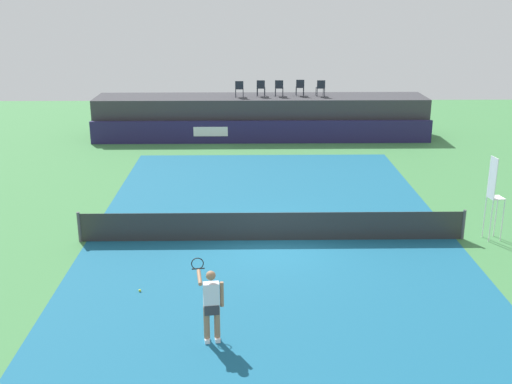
{
  "coord_description": "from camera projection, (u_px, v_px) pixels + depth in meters",
  "views": [
    {
      "loc": [
        -0.84,
        -18.8,
        7.74
      ],
      "look_at": [
        -0.49,
        2.0,
        1.0
      ],
      "focal_mm": 43.88,
      "sensor_mm": 36.0,
      "label": 1
    }
  ],
  "objects": [
    {
      "name": "net_post_far",
      "position": [
        463.0,
        225.0,
        20.23
      ],
      "size": [
        0.1,
        0.1,
        1.0
      ],
      "primitive_type": "cylinder",
      "color": "#4C4C51",
      "rests_on": "ground"
    },
    {
      "name": "court_inner",
      "position": [
        272.0,
        240.0,
        20.28
      ],
      "size": [
        12.0,
        22.0,
        0.0
      ],
      "primitive_type": "cube",
      "color": "#16597A",
      "rests_on": "ground"
    },
    {
      "name": "spectator_chair_far_left",
      "position": [
        239.0,
        88.0,
        33.7
      ],
      "size": [
        0.44,
        0.44,
        0.89
      ],
      "color": "#1E232D",
      "rests_on": "spectator_platform"
    },
    {
      "name": "sponsor_wall",
      "position": [
        261.0,
        132.0,
        32.94
      ],
      "size": [
        18.0,
        0.22,
        1.2
      ],
      "color": "#231E4C",
      "rests_on": "ground"
    },
    {
      "name": "tennis_net",
      "position": [
        272.0,
        226.0,
        20.14
      ],
      "size": [
        12.4,
        0.02,
        0.95
      ],
      "primitive_type": "cube",
      "color": "#2D2D2D",
      "rests_on": "ground"
    },
    {
      "name": "ground_plane",
      "position": [
        269.0,
        209.0,
        23.14
      ],
      "size": [
        48.0,
        48.0,
        0.0
      ],
      "primitive_type": "plane",
      "color": "#3D7A42"
    },
    {
      "name": "spectator_chair_left",
      "position": [
        261.0,
        87.0,
        33.98
      ],
      "size": [
        0.48,
        0.48,
        0.89
      ],
      "color": "#1E232D",
      "rests_on": "spectator_platform"
    },
    {
      "name": "umpire_chair",
      "position": [
        493.0,
        193.0,
        19.89
      ],
      "size": [
        0.5,
        0.5,
        2.76
      ],
      "color": "white",
      "rests_on": "ground"
    },
    {
      "name": "spectator_platform",
      "position": [
        261.0,
        116.0,
        34.5
      ],
      "size": [
        18.0,
        2.8,
        2.2
      ],
      "primitive_type": "cube",
      "color": "#38383D",
      "rests_on": "ground"
    },
    {
      "name": "spectator_chair_center",
      "position": [
        279.0,
        87.0,
        34.0
      ],
      "size": [
        0.48,
        0.48,
        0.89
      ],
      "color": "#1E232D",
      "rests_on": "spectator_platform"
    },
    {
      "name": "net_post_near",
      "position": [
        79.0,
        227.0,
        20.03
      ],
      "size": [
        0.1,
        0.1,
        1.0
      ],
      "primitive_type": "cylinder",
      "color": "#4C4C51",
      "rests_on": "ground"
    },
    {
      "name": "tennis_player",
      "position": [
        211.0,
        303.0,
        14.2
      ],
      "size": [
        0.8,
        1.12,
        1.77
      ],
      "color": "white",
      "rests_on": "court_inner"
    },
    {
      "name": "tennis_ball",
      "position": [
        140.0,
        290.0,
        16.8
      ],
      "size": [
        0.07,
        0.07,
        0.07
      ],
      "primitive_type": "sphere",
      "color": "#D8EA33",
      "rests_on": "court_inner"
    },
    {
      "name": "spectator_chair_right",
      "position": [
        300.0,
        87.0,
        34.19
      ],
      "size": [
        0.45,
        0.45,
        0.89
      ],
      "color": "#1E232D",
      "rests_on": "spectator_platform"
    },
    {
      "name": "spectator_chair_far_right",
      "position": [
        321.0,
        87.0,
        33.98
      ],
      "size": [
        0.46,
        0.46,
        0.89
      ],
      "color": "#1E232D",
      "rests_on": "spectator_platform"
    }
  ]
}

